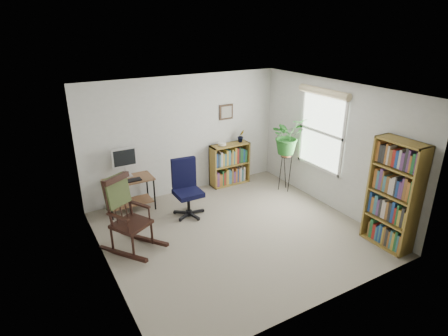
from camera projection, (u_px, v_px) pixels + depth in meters
floor at (236, 233)px, 6.37m from camera, size 4.20×4.00×0.00m
ceiling at (238, 91)px, 5.48m from camera, size 4.20×4.00×0.00m
wall_back at (184, 136)px, 7.53m from camera, size 4.20×0.00×2.40m
wall_front at (328, 223)px, 4.31m from camera, size 4.20×0.00×2.40m
wall_left at (102, 196)px, 4.95m from camera, size 0.00×4.00×2.40m
wall_right at (333, 146)px, 6.89m from camera, size 0.00×4.00×2.40m
window at (321, 132)px, 7.04m from camera, size 0.12×1.20×1.50m
desk at (130, 195)px, 7.02m from camera, size 0.89×0.49×0.64m
monitor at (125, 162)px, 6.91m from camera, size 0.46×0.16×0.56m
keyboard at (130, 181)px, 6.80m from camera, size 0.40×0.15×0.02m
office_chair at (188, 189)px, 6.74m from camera, size 0.64×0.64×1.08m
rocking_chair at (130, 214)px, 5.71m from camera, size 1.07×1.23×1.22m
low_bookshelf at (230, 164)px, 8.11m from camera, size 0.87×0.29×0.91m
tall_bookshelf at (394, 195)px, 5.73m from camera, size 0.33×0.76×1.75m
plant_stand at (285, 170)px, 7.81m from camera, size 0.32×0.32×0.88m
spider_plant at (288, 119)px, 7.40m from camera, size 1.69×1.88×1.46m
potted_plant_small at (241, 140)px, 8.06m from camera, size 0.13×0.24×0.11m
framed_picture at (226, 112)px, 7.81m from camera, size 0.32×0.04×0.32m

